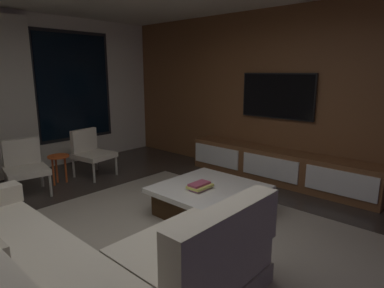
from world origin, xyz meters
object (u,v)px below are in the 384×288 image
at_px(accent_chair_near_window, 91,150).
at_px(side_stool, 58,161).
at_px(coffee_table, 209,200).
at_px(mounted_tv, 277,96).
at_px(accent_chair_by_curtain, 25,164).
at_px(media_console, 279,167).
at_px(book_stack_on_coffee_table, 200,186).
at_px(sectional_couch, 66,270).

distance_m(accent_chair_near_window, side_stool, 0.58).
xyz_separation_m(coffee_table, side_stool, (-0.71, 2.45, 0.19)).
distance_m(coffee_table, mounted_tv, 2.19).
distance_m(accent_chair_by_curtain, mounted_tv, 3.92).
relative_size(accent_chair_by_curtain, media_console, 0.25).
relative_size(book_stack_on_coffee_table, accent_chair_by_curtain, 0.37).
distance_m(sectional_couch, media_console, 3.62).
height_order(coffee_table, mounted_tv, mounted_tv).
bearing_deg(side_stool, accent_chair_near_window, 1.68).
xyz_separation_m(accent_chair_near_window, media_console, (1.80, -2.53, -0.18)).
distance_m(sectional_couch, coffee_table, 1.97).
relative_size(accent_chair_by_curtain, side_stool, 1.70).
relative_size(accent_chair_near_window, side_stool, 1.70).
bearing_deg(side_stool, book_stack_on_coffee_table, -77.00).
bearing_deg(coffee_table, sectional_couch, -173.55).
height_order(sectional_couch, accent_chair_by_curtain, sectional_couch).
bearing_deg(sectional_couch, mounted_tv, 5.43).
xyz_separation_m(book_stack_on_coffee_table, side_stool, (-0.56, 2.42, -0.03)).
xyz_separation_m(sectional_couch, coffee_table, (1.95, 0.22, -0.10)).
bearing_deg(coffee_table, media_console, -2.00).
xyz_separation_m(sectional_couch, media_console, (3.62, 0.16, -0.04)).
height_order(accent_chair_near_window, accent_chair_by_curtain, same).
xyz_separation_m(media_console, mounted_tv, (0.18, 0.20, 1.10)).
relative_size(book_stack_on_coffee_table, side_stool, 0.63).
xyz_separation_m(book_stack_on_coffee_table, accent_chair_by_curtain, (-1.07, 2.37, 0.03)).
bearing_deg(book_stack_on_coffee_table, mounted_tv, 3.13).
relative_size(book_stack_on_coffee_table, mounted_tv, 0.23).
height_order(coffee_table, book_stack_on_coffee_table, book_stack_on_coffee_table).
height_order(book_stack_on_coffee_table, accent_chair_near_window, accent_chair_near_window).
distance_m(sectional_couch, mounted_tv, 3.96).
xyz_separation_m(accent_chair_near_window, accent_chair_by_curtain, (-1.09, -0.07, 0.00)).
xyz_separation_m(accent_chair_near_window, mounted_tv, (1.98, -2.33, 0.92)).
xyz_separation_m(coffee_table, book_stack_on_coffee_table, (-0.15, 0.03, 0.21)).
bearing_deg(media_console, mounted_tv, 47.61).
relative_size(book_stack_on_coffee_table, media_console, 0.09).
distance_m(accent_chair_by_curtain, side_stool, 0.52).
distance_m(side_stool, mounted_tv, 3.58).
distance_m(coffee_table, media_console, 1.67).
bearing_deg(accent_chair_near_window, sectional_couch, -124.09).
xyz_separation_m(side_stool, media_console, (2.37, -2.51, -0.12)).
distance_m(book_stack_on_coffee_table, media_console, 1.82).
bearing_deg(side_stool, mounted_tv, -42.17).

